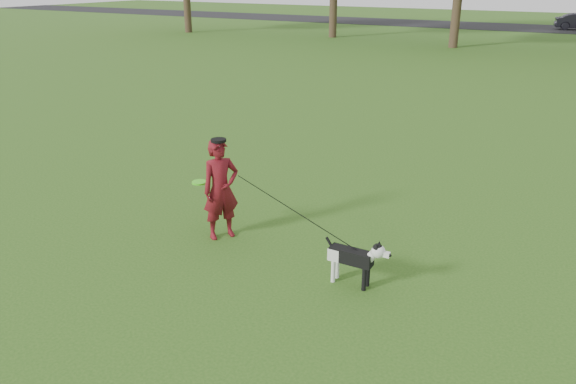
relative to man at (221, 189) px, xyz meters
The scene contains 5 objects.
ground 1.32m from the man, ahead, with size 120.00×120.00×0.00m, color #285116.
road 40.10m from the man, 88.47° to the left, with size 120.00×7.00×0.02m, color black.
man is the anchor object (origin of this frame).
dog 2.42m from the man, ahead, with size 0.91×0.18×0.69m.
man_held_items 1.43m from the man, ahead, with size 2.98×0.46×1.10m.
Camera 1 is at (3.70, -6.43, 3.82)m, focal length 35.00 mm.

